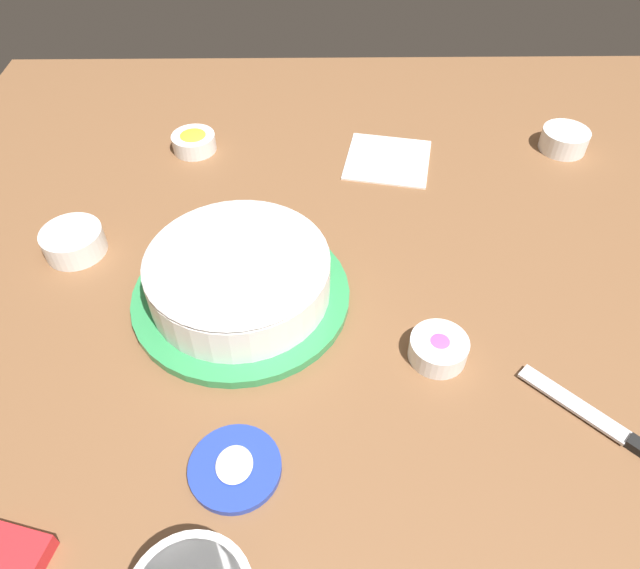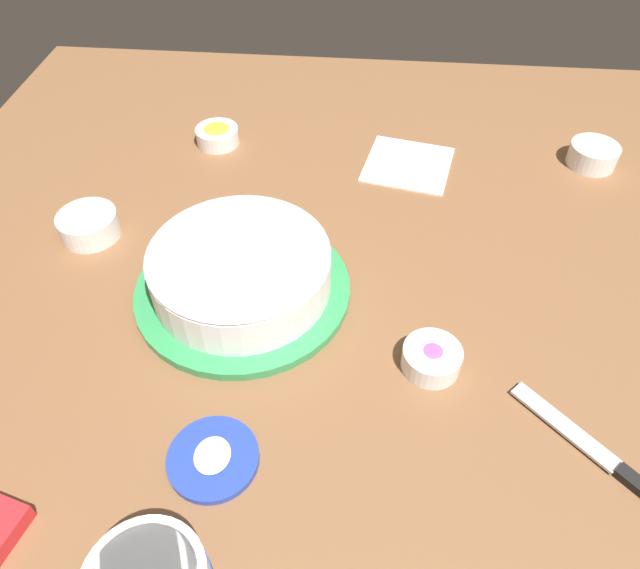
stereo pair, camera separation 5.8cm
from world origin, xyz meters
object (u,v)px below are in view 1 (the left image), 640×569
frosted_cake (239,278)px  sprinkle_bowl_yellow (194,141)px  sprinkle_bowl_orange (73,240)px  paper_napkin (388,159)px  spreading_knife (627,439)px  sprinkle_bowl_rainbow (438,348)px  frosting_tub_lid (235,467)px  sprinkle_bowl_pink (564,139)px

frosted_cake → sprinkle_bowl_yellow: frosted_cake is taller
sprinkle_bowl_orange → paper_napkin: bearing=-64.9°
spreading_knife → sprinkle_bowl_orange: size_ratio=1.94×
sprinkle_bowl_rainbow → sprinkle_bowl_orange: bearing=68.4°
frosting_tub_lid → paper_napkin: (0.60, -0.23, -0.00)m
spreading_knife → frosting_tub_lid: bearing=93.7°
sprinkle_bowl_orange → sprinkle_bowl_yellow: size_ratio=1.16×
sprinkle_bowl_pink → paper_napkin: (-0.03, 0.33, -0.02)m
spreading_knife → paper_napkin: spreading_knife is taller
spreading_knife → sprinkle_bowl_orange: (0.34, 0.74, 0.02)m
frosted_cake → spreading_knife: (-0.23, -0.47, -0.04)m
sprinkle_bowl_rainbow → sprinkle_bowl_orange: size_ratio=0.82×
frosting_tub_lid → sprinkle_bowl_yellow: sprinkle_bowl_yellow is taller
frosting_tub_lid → sprinkle_bowl_pink: size_ratio=1.22×
sprinkle_bowl_orange → paper_napkin: size_ratio=0.62×
frosted_cake → sprinkle_bowl_orange: 0.29m
sprinkle_bowl_pink → sprinkle_bowl_yellow: size_ratio=1.07×
spreading_knife → sprinkle_bowl_pink: 0.62m
frosting_tub_lid → sprinkle_bowl_pink: bearing=-41.3°
sprinkle_bowl_rainbow → paper_napkin: size_ratio=0.51×
paper_napkin → sprinkle_bowl_yellow: bearing=83.6°
frosted_cake → paper_napkin: bearing=-35.4°
spreading_knife → sprinkle_bowl_rainbow: 0.24m
sprinkle_bowl_orange → frosted_cake: bearing=-111.2°
paper_napkin → sprinkle_bowl_orange: bearing=115.1°
frosted_cake → frosting_tub_lid: size_ratio=2.94×
sprinkle_bowl_yellow → paper_napkin: bearing=-96.4°
sprinkle_bowl_orange → sprinkle_bowl_yellow: 0.31m
frosted_cake → sprinkle_bowl_pink: frosted_cake is taller
frosting_tub_lid → sprinkle_bowl_rainbow: size_ratio=1.38×
frosted_cake → sprinkle_bowl_yellow: (0.38, 0.12, -0.02)m
frosted_cake → sprinkle_bowl_rainbow: bearing=-111.9°
spreading_knife → sprinkle_bowl_yellow: 0.85m
paper_napkin → sprinkle_bowl_rainbow: bearing=-177.0°
sprinkle_bowl_rainbow → paper_napkin: (0.45, 0.02, -0.01)m
spreading_knife → sprinkle_bowl_yellow: bearing=43.7°
sprinkle_bowl_pink → sprinkle_bowl_orange: (-0.27, 0.84, 0.00)m
frosted_cake → sprinkle_bowl_rainbow: (-0.11, -0.27, -0.02)m
sprinkle_bowl_rainbow → paper_napkin: sprinkle_bowl_rainbow is taller
sprinkle_bowl_pink → frosted_cake: bearing=123.1°
frosting_tub_lid → frosted_cake: bearing=2.9°
spreading_knife → sprinkle_bowl_rainbow: size_ratio=2.36×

